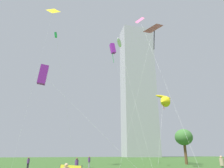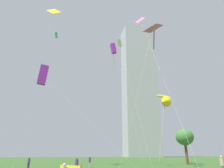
{
  "view_description": "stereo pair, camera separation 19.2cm",
  "coord_description": "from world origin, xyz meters",
  "px_view_note": "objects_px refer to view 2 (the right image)",
  "views": [
    {
      "loc": [
        -10.4,
        -12.86,
        2.03
      ],
      "look_at": [
        -2.03,
        10.82,
        10.66
      ],
      "focal_mm": 32.78,
      "sensor_mm": 36.0,
      "label": 1
    },
    {
      "loc": [
        -10.22,
        -12.93,
        2.03
      ],
      "look_at": [
        -2.03,
        10.82,
        10.66
      ],
      "focal_mm": 32.78,
      "sensor_mm": 36.0,
      "label": 2
    }
  ],
  "objects_px": {
    "person_standing_0": "(222,164)",
    "distant_highrise_0": "(139,88)",
    "kite_flying_3": "(56,36)",
    "person_standing_2": "(76,165)",
    "kite_flying_2": "(164,97)",
    "park_tree_0": "(185,138)",
    "kite_flying_4": "(113,49)",
    "kite_flying_6": "(54,11)",
    "person_standing_4": "(90,161)",
    "kite_flying_7": "(140,20)",
    "kite_flying_1": "(153,30)",
    "kite_flying_5": "(43,75)",
    "person_standing_3": "(29,162)",
    "kite_flying_0": "(120,43)",
    "kite_flying_8": "(164,102)"
  },
  "relations": [
    {
      "from": "person_standing_2",
      "to": "person_standing_0",
      "type": "bearing_deg",
      "value": -56.41
    },
    {
      "from": "kite_flying_2",
      "to": "person_standing_3",
      "type": "bearing_deg",
      "value": -161.07
    },
    {
      "from": "distant_highrise_0",
      "to": "person_standing_0",
      "type": "bearing_deg",
      "value": -107.23
    },
    {
      "from": "kite_flying_1",
      "to": "person_standing_2",
      "type": "bearing_deg",
      "value": 151.56
    },
    {
      "from": "kite_flying_7",
      "to": "person_standing_0",
      "type": "bearing_deg",
      "value": -68.16
    },
    {
      "from": "person_standing_0",
      "to": "person_standing_4",
      "type": "bearing_deg",
      "value": 70.39
    },
    {
      "from": "kite_flying_5",
      "to": "kite_flying_4",
      "type": "bearing_deg",
      "value": 46.44
    },
    {
      "from": "kite_flying_6",
      "to": "kite_flying_7",
      "type": "height_order",
      "value": "kite_flying_6"
    },
    {
      "from": "kite_flying_3",
      "to": "person_standing_0",
      "type": "bearing_deg",
      "value": -50.67
    },
    {
      "from": "person_standing_3",
      "to": "kite_flying_6",
      "type": "bearing_deg",
      "value": 107.73
    },
    {
      "from": "kite_flying_1",
      "to": "kite_flying_3",
      "type": "distance_m",
      "value": 23.07
    },
    {
      "from": "person_standing_4",
      "to": "park_tree_0",
      "type": "xyz_separation_m",
      "value": [
        21.24,
        2.89,
        4.37
      ]
    },
    {
      "from": "kite_flying_5",
      "to": "kite_flying_7",
      "type": "xyz_separation_m",
      "value": [
        14.58,
        1.57,
        12.52
      ]
    },
    {
      "from": "kite_flying_5",
      "to": "kite_flying_8",
      "type": "distance_m",
      "value": 32.85
    },
    {
      "from": "person_standing_2",
      "to": "distant_highrise_0",
      "type": "relative_size",
      "value": 0.02
    },
    {
      "from": "kite_flying_4",
      "to": "person_standing_4",
      "type": "bearing_deg",
      "value": -137.49
    },
    {
      "from": "person_standing_2",
      "to": "person_standing_3",
      "type": "relative_size",
      "value": 1.03
    },
    {
      "from": "kite_flying_0",
      "to": "kite_flying_7",
      "type": "xyz_separation_m",
      "value": [
        1.93,
        -4.79,
        2.08
      ]
    },
    {
      "from": "kite_flying_2",
      "to": "park_tree_0",
      "type": "relative_size",
      "value": 2.32
    },
    {
      "from": "person_standing_4",
      "to": "kite_flying_5",
      "type": "relative_size",
      "value": 0.14
    },
    {
      "from": "person_standing_2",
      "to": "kite_flying_6",
      "type": "bearing_deg",
      "value": 74.16
    },
    {
      "from": "kite_flying_1",
      "to": "kite_flying_2",
      "type": "relative_size",
      "value": 1.05
    },
    {
      "from": "person_standing_3",
      "to": "kite_flying_7",
      "type": "height_order",
      "value": "kite_flying_7"
    },
    {
      "from": "person_standing_2",
      "to": "kite_flying_1",
      "type": "xyz_separation_m",
      "value": [
        7.93,
        -4.29,
        15.76
      ]
    },
    {
      "from": "person_standing_0",
      "to": "kite_flying_6",
      "type": "height_order",
      "value": "kite_flying_6"
    },
    {
      "from": "person_standing_2",
      "to": "kite_flying_6",
      "type": "xyz_separation_m",
      "value": [
        -4.04,
        13.16,
        28.52
      ]
    },
    {
      "from": "kite_flying_2",
      "to": "park_tree_0",
      "type": "bearing_deg",
      "value": -85.94
    },
    {
      "from": "kite_flying_1",
      "to": "kite_flying_4",
      "type": "xyz_separation_m",
      "value": [
        2.19,
        21.06,
        8.64
      ]
    },
    {
      "from": "person_standing_0",
      "to": "distant_highrise_0",
      "type": "distance_m",
      "value": 137.59
    },
    {
      "from": "person_standing_2",
      "to": "person_standing_3",
      "type": "distance_m",
      "value": 10.88
    },
    {
      "from": "kite_flying_0",
      "to": "kite_flying_4",
      "type": "height_order",
      "value": "kite_flying_4"
    },
    {
      "from": "person_standing_3",
      "to": "kite_flying_8",
      "type": "bearing_deg",
      "value": 51.02
    },
    {
      "from": "kite_flying_3",
      "to": "person_standing_4",
      "type": "bearing_deg",
      "value": -24.79
    },
    {
      "from": "kite_flying_6",
      "to": "distant_highrise_0",
      "type": "bearing_deg",
      "value": 55.04
    },
    {
      "from": "person_standing_4",
      "to": "distant_highrise_0",
      "type": "bearing_deg",
      "value": -59.47
    },
    {
      "from": "kite_flying_4",
      "to": "kite_flying_6",
      "type": "distance_m",
      "value": 15.17
    },
    {
      "from": "kite_flying_4",
      "to": "park_tree_0",
      "type": "height_order",
      "value": "kite_flying_4"
    },
    {
      "from": "kite_flying_2",
      "to": "kite_flying_6",
      "type": "distance_m",
      "value": 32.67
    },
    {
      "from": "person_standing_4",
      "to": "kite_flying_2",
      "type": "height_order",
      "value": "kite_flying_2"
    },
    {
      "from": "person_standing_0",
      "to": "kite_flying_7",
      "type": "height_order",
      "value": "kite_flying_7"
    },
    {
      "from": "person_standing_4",
      "to": "kite_flying_8",
      "type": "xyz_separation_m",
      "value": [
        19.65,
        7.01,
        13.07
      ]
    },
    {
      "from": "kite_flying_2",
      "to": "kite_flying_0",
      "type": "bearing_deg",
      "value": -144.12
    },
    {
      "from": "person_standing_2",
      "to": "distant_highrise_0",
      "type": "xyz_separation_m",
      "value": [
        64.93,
        111.8,
        49.52
      ]
    },
    {
      "from": "kite_flying_0",
      "to": "kite_flying_5",
      "type": "bearing_deg",
      "value": -153.29
    },
    {
      "from": "kite_flying_1",
      "to": "kite_flying_4",
      "type": "distance_m",
      "value": 22.87
    },
    {
      "from": "kite_flying_2",
      "to": "distant_highrise_0",
      "type": "height_order",
      "value": "distant_highrise_0"
    },
    {
      "from": "kite_flying_5",
      "to": "kite_flying_7",
      "type": "relative_size",
      "value": 0.5
    },
    {
      "from": "kite_flying_8",
      "to": "person_standing_0",
      "type": "bearing_deg",
      "value": -112.3
    },
    {
      "from": "kite_flying_4",
      "to": "kite_flying_5",
      "type": "distance_m",
      "value": 25.42
    },
    {
      "from": "kite_flying_1",
      "to": "kite_flying_6",
      "type": "height_order",
      "value": "kite_flying_6"
    }
  ]
}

